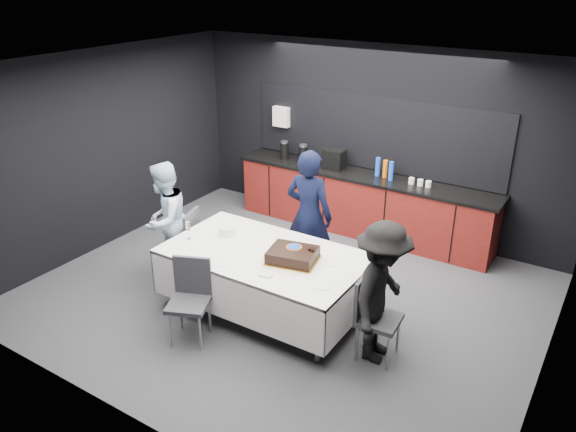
# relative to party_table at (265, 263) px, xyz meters

# --- Properties ---
(ground) EXTENTS (6.00, 6.00, 0.00)m
(ground) POSITION_rel_party_table_xyz_m (0.00, 0.40, -0.64)
(ground) COLOR #3F3F44
(ground) RESTS_ON ground
(room_shell) EXTENTS (6.04, 5.04, 2.82)m
(room_shell) POSITION_rel_party_table_xyz_m (0.00, 0.40, 1.22)
(room_shell) COLOR white
(room_shell) RESTS_ON ground
(kitchenette) EXTENTS (4.10, 0.64, 2.05)m
(kitchenette) POSITION_rel_party_table_xyz_m (-0.02, 2.62, -0.10)
(kitchenette) COLOR #5C110E
(kitchenette) RESTS_ON ground
(party_table) EXTENTS (2.32, 1.32, 0.78)m
(party_table) POSITION_rel_party_table_xyz_m (0.00, 0.00, 0.00)
(party_table) COLOR #99999E
(party_table) RESTS_ON ground
(cake_assembly) EXTENTS (0.64, 0.56, 0.17)m
(cake_assembly) POSITION_rel_party_table_xyz_m (0.37, 0.01, 0.21)
(cake_assembly) COLOR gold
(cake_assembly) RESTS_ON party_table
(plate_stack) EXTENTS (0.21, 0.21, 0.10)m
(plate_stack) POSITION_rel_party_table_xyz_m (-0.66, 0.15, 0.19)
(plate_stack) COLOR white
(plate_stack) RESTS_ON party_table
(loose_plate_near) EXTENTS (0.22, 0.22, 0.01)m
(loose_plate_near) POSITION_rel_party_table_xyz_m (-0.28, -0.46, 0.14)
(loose_plate_near) COLOR white
(loose_plate_near) RESTS_ON party_table
(loose_plate_right_a) EXTENTS (0.18, 0.18, 0.01)m
(loose_plate_right_a) POSITION_rel_party_table_xyz_m (0.74, 0.16, 0.14)
(loose_plate_right_a) COLOR white
(loose_plate_right_a) RESTS_ON party_table
(loose_plate_right_b) EXTENTS (0.20, 0.20, 0.01)m
(loose_plate_right_b) POSITION_rel_party_table_xyz_m (0.91, -0.28, 0.14)
(loose_plate_right_b) COLOR white
(loose_plate_right_b) RESTS_ON party_table
(loose_plate_far) EXTENTS (0.19, 0.19, 0.01)m
(loose_plate_far) POSITION_rel_party_table_xyz_m (0.15, 0.36, 0.14)
(loose_plate_far) COLOR white
(loose_plate_far) RESTS_ON party_table
(fork_pile) EXTENTS (0.16, 0.11, 0.02)m
(fork_pile) POSITION_rel_party_table_xyz_m (0.31, -0.43, 0.15)
(fork_pile) COLOR white
(fork_pile) RESTS_ON party_table
(champagne_flute) EXTENTS (0.06, 0.06, 0.22)m
(champagne_flute) POSITION_rel_party_table_xyz_m (-0.97, -0.20, 0.30)
(champagne_flute) COLOR white
(champagne_flute) RESTS_ON party_table
(chair_left) EXTENTS (0.52, 0.52, 0.92)m
(chair_left) POSITION_rel_party_table_xyz_m (-1.37, 0.15, -0.11)
(chair_left) COLOR #313136
(chair_left) RESTS_ON ground
(chair_right) EXTENTS (0.45, 0.45, 0.92)m
(chair_right) POSITION_rel_party_table_xyz_m (1.40, -0.09, -0.11)
(chair_right) COLOR #313136
(chair_right) RESTS_ON ground
(chair_near) EXTENTS (0.55, 0.55, 0.92)m
(chair_near) POSITION_rel_party_table_xyz_m (-0.41, -0.83, -0.11)
(chair_near) COLOR #313136
(chair_near) RESTS_ON ground
(person_center) EXTENTS (0.66, 0.45, 1.74)m
(person_center) POSITION_rel_party_table_xyz_m (0.00, 1.00, 0.23)
(person_center) COLOR black
(person_center) RESTS_ON ground
(person_left) EXTENTS (0.73, 0.86, 1.54)m
(person_left) POSITION_rel_party_table_xyz_m (-1.61, 0.06, 0.13)
(person_left) COLOR silver
(person_left) RESTS_ON ground
(person_right) EXTENTS (0.66, 1.05, 1.55)m
(person_right) POSITION_rel_party_table_xyz_m (1.48, -0.08, 0.13)
(person_right) COLOR black
(person_right) RESTS_ON ground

